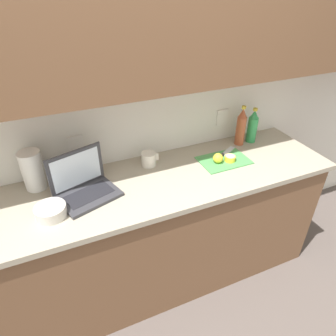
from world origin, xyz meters
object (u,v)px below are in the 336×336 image
(knife, at_px, (221,156))
(paper_towel_roll, at_px, (33,170))
(lemon_whole_beside, at_px, (218,158))
(cutting_board, at_px, (224,160))
(bottle_green_soda, at_px, (241,127))
(laptop, at_px, (84,185))
(bowl_white, at_px, (51,211))
(bottle_oil_tall, at_px, (252,127))
(measuring_cup, at_px, (149,159))
(lemon_half_cut, at_px, (230,158))

(knife, bearing_deg, paper_towel_roll, 143.16)
(knife, height_order, lemon_whole_beside, lemon_whole_beside)
(cutting_board, xyz_separation_m, bottle_green_soda, (0.23, 0.16, 0.13))
(cutting_board, distance_m, bottle_green_soda, 0.31)
(laptop, bearing_deg, knife, -16.10)
(paper_towel_roll, bearing_deg, bottle_green_soda, -0.98)
(bowl_white, xyz_separation_m, paper_towel_roll, (-0.05, 0.30, 0.09))
(cutting_board, relative_size, bottle_oil_tall, 1.26)
(lemon_whole_beside, relative_size, measuring_cup, 0.57)
(bottle_oil_tall, bearing_deg, bottle_green_soda, -180.00)
(bottle_green_soda, relative_size, paper_towel_roll, 1.25)
(bottle_oil_tall, xyz_separation_m, paper_towel_roll, (-1.50, 0.02, -0.00))
(knife, height_order, paper_towel_roll, paper_towel_roll)
(lemon_half_cut, relative_size, paper_towel_roll, 0.31)
(lemon_whole_beside, bearing_deg, bottle_oil_tall, 24.06)
(bottle_green_soda, distance_m, paper_towel_roll, 1.40)
(cutting_board, bearing_deg, bottle_oil_tall, 26.09)
(laptop, height_order, cutting_board, laptop)
(laptop, xyz_separation_m, knife, (0.92, 0.03, -0.04))
(knife, relative_size, lemon_half_cut, 3.35)
(paper_towel_roll, bearing_deg, lemon_half_cut, -10.08)
(measuring_cup, relative_size, paper_towel_roll, 0.49)
(cutting_board, bearing_deg, bowl_white, -174.33)
(bottle_green_soda, bearing_deg, bowl_white, -168.50)
(knife, relative_size, measuring_cup, 2.10)
(bowl_white, bearing_deg, paper_towel_roll, 99.83)
(lemon_half_cut, xyz_separation_m, measuring_cup, (-0.51, 0.18, 0.02))
(knife, bearing_deg, lemon_half_cut, -95.30)
(bowl_white, bearing_deg, lemon_half_cut, 4.26)
(laptop, xyz_separation_m, bottle_oil_tall, (1.26, 0.15, 0.06))
(laptop, height_order, bowl_white, laptop)
(laptop, distance_m, paper_towel_roll, 0.31)
(lemon_half_cut, height_order, bowl_white, bowl_white)
(knife, xyz_separation_m, lemon_whole_beside, (-0.06, -0.05, 0.02))
(bowl_white, bearing_deg, bottle_green_soda, 11.50)
(lemon_half_cut, xyz_separation_m, bottle_green_soda, (0.20, 0.19, 0.11))
(laptop, distance_m, bottle_green_soda, 1.17)
(knife, distance_m, measuring_cup, 0.50)
(lemon_half_cut, xyz_separation_m, paper_towel_roll, (-1.20, 0.21, 0.09))
(bowl_white, height_order, paper_towel_roll, paper_towel_roll)
(lemon_whole_beside, relative_size, paper_towel_roll, 0.28)
(lemon_half_cut, relative_size, bowl_white, 0.45)
(cutting_board, bearing_deg, lemon_half_cut, -41.77)
(knife, relative_size, paper_towel_roll, 1.03)
(knife, height_order, measuring_cup, measuring_cup)
(lemon_whole_beside, bearing_deg, bottle_green_soda, 31.21)
(bottle_green_soda, xyz_separation_m, paper_towel_roll, (-1.40, 0.02, -0.02))
(bottle_green_soda, bearing_deg, measuring_cup, -179.04)
(bowl_white, bearing_deg, laptop, 31.73)
(paper_towel_roll, bearing_deg, knife, -7.29)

